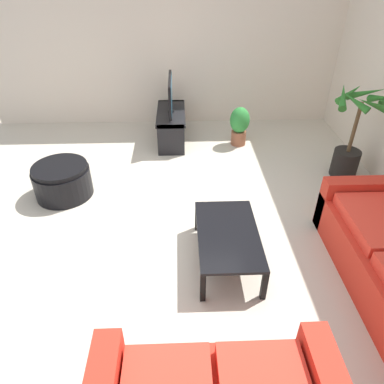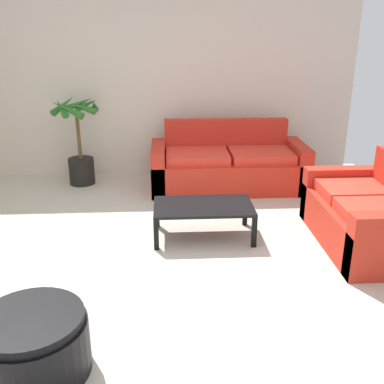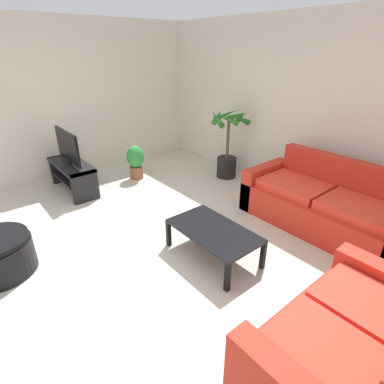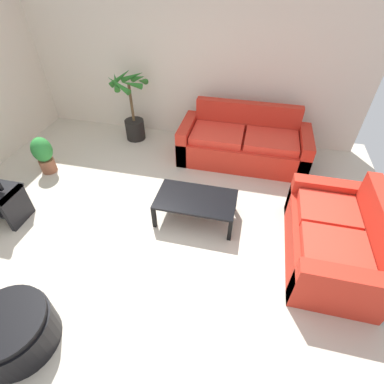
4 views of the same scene
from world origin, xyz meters
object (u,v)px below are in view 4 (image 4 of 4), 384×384
at_px(couch_loveseat, 333,240).
at_px(ottoman, 14,331).
at_px(potted_palm, 133,112).
at_px(couch_main, 243,144).
at_px(potted_plant_small, 43,154).
at_px(coffee_table, 196,201).

height_order(couch_loveseat, ottoman, couch_loveseat).
height_order(potted_palm, ottoman, potted_palm).
relative_size(potted_palm, ottoman, 1.74).
relative_size(couch_main, potted_plant_small, 3.39).
relative_size(couch_loveseat, potted_plant_small, 2.45).
height_order(couch_main, potted_plant_small, couch_main).
relative_size(couch_loveseat, ottoman, 2.14).
distance_m(coffee_table, potted_palm, 2.45).
bearing_deg(couch_loveseat, coffee_table, 170.91).
bearing_deg(potted_palm, potted_plant_small, -126.90).
height_order(couch_main, coffee_table, couch_main).
height_order(potted_palm, potted_plant_small, potted_palm).
xyz_separation_m(coffee_table, ottoman, (-1.25, -1.96, -0.11)).
xyz_separation_m(couch_main, potted_palm, (-2.07, 0.27, 0.25)).
bearing_deg(couch_main, couch_loveseat, -56.79).
distance_m(couch_loveseat, coffee_table, 1.70).
bearing_deg(couch_main, potted_plant_small, -160.80).
bearing_deg(potted_palm, coffee_table, -49.05).
bearing_deg(potted_palm, ottoman, -84.80).
xyz_separation_m(couch_main, coffee_table, (-0.47, -1.57, 0.02)).
xyz_separation_m(coffee_table, potted_palm, (-1.60, 1.84, 0.23)).
distance_m(couch_main, potted_plant_small, 3.26).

